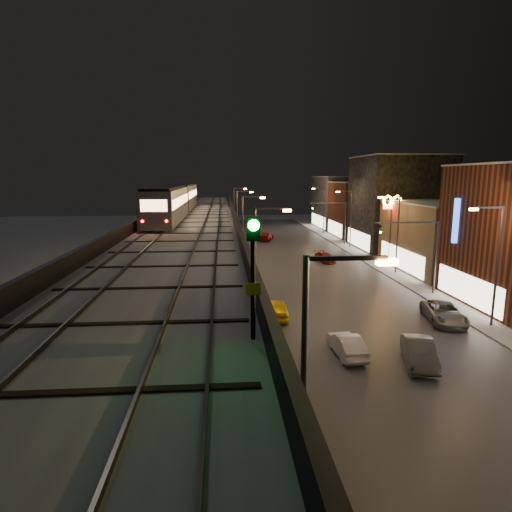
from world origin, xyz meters
name	(u,v)px	position (x,y,z in m)	size (l,w,h in m)	color
ground	(295,445)	(0.00, 0.00, 0.00)	(220.00, 220.00, 0.00)	silver
road_surface	(308,267)	(7.50, 35.00, 0.03)	(17.00, 120.00, 0.06)	#46474D
sidewalk_right	(386,266)	(17.50, 35.00, 0.07)	(4.00, 120.00, 0.14)	#9FA1A8
under_viaduct_pavement	(198,269)	(-6.00, 35.00, 0.03)	(11.00, 120.00, 0.06)	#9FA1A8
elevated_viaduct	(195,226)	(-6.00, 31.84, 5.62)	(9.00, 100.00, 6.30)	black
viaduct_trackbed	(195,219)	(-6.01, 31.97, 6.39)	(8.40, 100.00, 0.32)	#B2B7C1
viaduct_parapet_streetside	(234,215)	(-1.65, 32.00, 6.85)	(0.30, 100.00, 1.10)	black
viaduct_parapet_far	(155,215)	(-10.35, 32.00, 6.85)	(0.30, 100.00, 1.10)	black
building_c	(451,237)	(23.99, 32.00, 4.08)	(12.20, 15.20, 8.16)	brown
building_d	(398,203)	(23.99, 48.00, 7.08)	(12.20, 13.20, 14.16)	black
building_e	(367,209)	(23.99, 62.00, 5.08)	(12.20, 12.20, 10.16)	maroon
building_f	(346,202)	(23.99, 76.00, 5.58)	(12.20, 16.20, 11.16)	#424246
streetlight_left_0	(313,387)	(-0.43, -5.00, 5.24)	(2.57, 0.28, 9.00)	#38383A
streetlight_left_1	(259,262)	(-0.43, 13.00, 5.24)	(2.57, 0.28, 9.00)	#38383A
streetlight_right_1	(495,258)	(16.73, 13.00, 5.24)	(2.56, 0.28, 9.00)	#38383A
streetlight_left_2	(245,230)	(-0.43, 31.00, 5.24)	(2.57, 0.28, 9.00)	#38383A
streetlight_right_2	(396,229)	(16.73, 31.00, 5.24)	(2.56, 0.28, 9.00)	#38383A
streetlight_left_3	(239,216)	(-0.43, 49.00, 5.24)	(2.57, 0.28, 9.00)	#38383A
streetlight_right_3	(349,215)	(16.73, 49.00, 5.24)	(2.56, 0.28, 9.00)	#38383A
streetlight_left_4	(235,207)	(-0.43, 67.00, 5.24)	(2.57, 0.28, 9.00)	#38383A
streetlight_right_4	(323,207)	(16.73, 67.00, 5.24)	(2.56, 0.28, 9.00)	#38383A
traffic_light_rig_a	(424,248)	(15.84, 22.00, 4.50)	(6.10, 0.34, 7.00)	#38383A
traffic_light_rig_b	(338,218)	(15.84, 52.00, 4.50)	(6.10, 0.34, 7.00)	#38383A
subway_train	(176,199)	(-8.50, 37.31, 8.34)	(2.91, 35.48, 3.47)	gray
rail_signal	(253,254)	(-2.10, -4.88, 9.02)	(0.39, 0.45, 3.38)	black
car_taxi	(277,309)	(1.26, 16.20, 0.75)	(1.77, 4.39, 1.50)	yellow
car_near_white	(346,345)	(4.69, 8.69, 0.69)	(1.46, 4.20, 1.38)	white
car_mid_dark	(266,236)	(4.70, 58.20, 0.73)	(2.03, 5.00, 1.45)	maroon
car_far_white	(252,224)	(3.70, 78.46, 0.77)	(1.82, 4.54, 1.55)	#A5A5A5
car_onc_silver	(419,353)	(8.58, 6.99, 0.76)	(1.61, 4.61, 1.52)	#4F5255
car_onc_dark	(444,313)	(13.93, 14.22, 0.74)	(2.47, 5.36, 1.49)	gray
car_onc_white	(325,258)	(10.40, 38.14, 0.61)	(1.71, 4.22, 1.22)	maroon
sign_mcdonalds	(392,210)	(18.00, 35.56, 7.00)	(2.62, 0.73, 8.82)	#38383A
sign_carwash	(463,228)	(18.50, 20.37, 6.53)	(1.77, 0.35, 9.18)	#38383A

